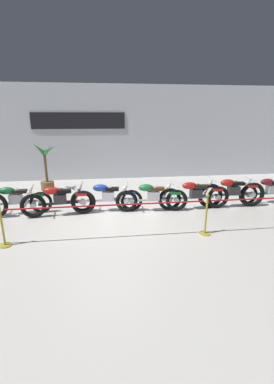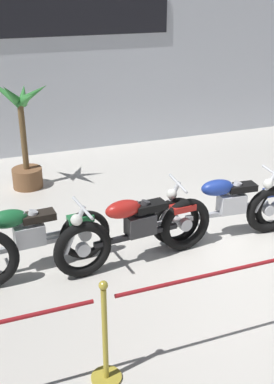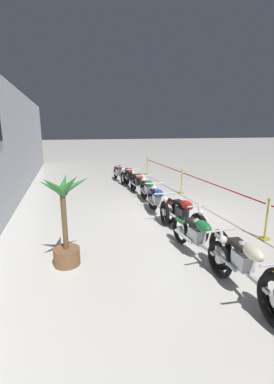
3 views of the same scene
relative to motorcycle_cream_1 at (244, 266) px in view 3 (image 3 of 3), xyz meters
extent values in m
plane|color=silver|center=(4.04, -0.60, -0.48)|extent=(120.00, 120.00, 0.00)
torus|color=black|center=(0.78, -0.07, -0.09)|extent=(0.78, 0.19, 0.77)
cylinder|color=silver|center=(0.78, -0.07, -0.09)|extent=(0.19, 0.10, 0.18)
cube|color=silver|center=(0.06, -0.01, 0.07)|extent=(0.38, 0.25, 0.26)
cylinder|color=silver|center=(0.02, 0.00, 0.27)|extent=(0.19, 0.12, 0.24)
cylinder|color=silver|center=(0.10, -0.01, 0.27)|extent=(0.19, 0.12, 0.24)
cylinder|color=silver|center=(0.37, 0.11, -0.07)|extent=(0.70, 0.13, 0.07)
cube|color=#ADAFB5|center=(0.01, 0.00, -0.07)|extent=(1.24, 0.17, 0.06)
ellipsoid|color=beige|center=(-0.17, 0.01, 0.33)|extent=(0.48, 0.26, 0.22)
cube|color=black|center=(0.19, -0.02, 0.29)|extent=(0.42, 0.23, 0.09)
cube|color=beige|center=(0.73, -0.06, 0.18)|extent=(0.33, 0.19, 0.08)
torus|color=black|center=(0.53, 0.10, -0.14)|extent=(0.67, 0.13, 0.67)
torus|color=black|center=(2.02, 0.19, -0.14)|extent=(0.67, 0.13, 0.67)
cylinder|color=silver|center=(0.53, 0.10, -0.14)|extent=(0.17, 0.09, 0.16)
cylinder|color=silver|center=(2.02, 0.19, -0.14)|extent=(0.17, 0.09, 0.16)
cylinder|color=silver|center=(0.44, 0.10, 0.14)|extent=(0.31, 0.07, 0.59)
cube|color=silver|center=(1.32, 0.15, 0.02)|extent=(0.37, 0.24, 0.26)
cylinder|color=silver|center=(1.28, 0.14, 0.22)|extent=(0.18, 0.12, 0.24)
cylinder|color=silver|center=(1.37, 0.15, 0.22)|extent=(0.18, 0.12, 0.24)
cylinder|color=silver|center=(1.62, 0.30, -0.12)|extent=(0.70, 0.11, 0.07)
cube|color=#ADAFB5|center=(1.27, 0.14, -0.12)|extent=(1.20, 0.13, 0.06)
ellipsoid|color=#1E6B38|center=(1.09, 0.13, 0.28)|extent=(0.47, 0.25, 0.22)
cube|color=black|center=(1.45, 0.15, 0.24)|extent=(0.41, 0.22, 0.09)
cube|color=#1E6B38|center=(1.97, 0.18, 0.10)|extent=(0.33, 0.18, 0.08)
cylinder|color=silver|center=(0.55, 0.10, 0.41)|extent=(0.07, 0.62, 0.04)
sphere|color=silver|center=(0.47, 0.10, 0.27)|extent=(0.14, 0.14, 0.14)
torus|color=black|center=(1.89, -0.21, -0.11)|extent=(0.74, 0.19, 0.73)
torus|color=black|center=(3.31, -0.07, -0.11)|extent=(0.74, 0.19, 0.73)
cylinder|color=silver|center=(1.89, -0.21, -0.11)|extent=(0.18, 0.10, 0.17)
cylinder|color=silver|center=(3.31, -0.07, -0.11)|extent=(0.18, 0.10, 0.17)
cylinder|color=silver|center=(1.80, -0.22, 0.17)|extent=(0.31, 0.09, 0.59)
cube|color=#2D2D30|center=(2.65, -0.14, 0.05)|extent=(0.38, 0.25, 0.26)
cylinder|color=#2D2D30|center=(2.61, -0.14, 0.25)|extent=(0.19, 0.13, 0.24)
cylinder|color=#2D2D30|center=(2.69, -0.13, 0.25)|extent=(0.19, 0.13, 0.24)
cylinder|color=silver|center=(2.93, 0.03, -0.09)|extent=(0.70, 0.14, 0.07)
cube|color=black|center=(2.60, -0.14, -0.09)|extent=(1.14, 0.17, 0.06)
ellipsoid|color=#B21E19|center=(2.42, -0.16, 0.31)|extent=(0.48, 0.26, 0.22)
cube|color=black|center=(2.78, -0.12, 0.27)|extent=(0.42, 0.24, 0.09)
cube|color=#B21E19|center=(3.26, -0.08, 0.15)|extent=(0.33, 0.19, 0.08)
cylinder|color=silver|center=(1.91, -0.21, 0.44)|extent=(0.10, 0.62, 0.04)
sphere|color=silver|center=(1.83, -0.22, 0.30)|extent=(0.14, 0.14, 0.14)
torus|color=black|center=(3.24, 0.10, -0.14)|extent=(0.69, 0.15, 0.68)
torus|color=black|center=(4.77, -0.02, -0.14)|extent=(0.69, 0.15, 0.68)
cylinder|color=silver|center=(3.24, 0.10, -0.14)|extent=(0.17, 0.09, 0.16)
cylinder|color=silver|center=(4.77, -0.02, -0.14)|extent=(0.17, 0.09, 0.16)
cylinder|color=silver|center=(3.15, 0.11, 0.15)|extent=(0.31, 0.08, 0.59)
cube|color=silver|center=(4.06, 0.04, 0.02)|extent=(0.38, 0.25, 0.26)
cylinder|color=silver|center=(4.02, 0.04, 0.22)|extent=(0.19, 0.12, 0.24)
cylinder|color=silver|center=(4.10, 0.04, 0.22)|extent=(0.19, 0.12, 0.24)
cylinder|color=silver|center=(4.37, 0.16, -0.12)|extent=(0.70, 0.12, 0.07)
cube|color=#ADAFB5|center=(4.01, 0.04, -0.12)|extent=(1.23, 0.16, 0.06)
ellipsoid|color=navy|center=(3.83, 0.06, 0.28)|extent=(0.48, 0.26, 0.22)
cube|color=black|center=(4.19, 0.03, 0.24)|extent=(0.41, 0.23, 0.09)
cube|color=navy|center=(4.72, -0.01, 0.11)|extent=(0.33, 0.18, 0.08)
cylinder|color=silver|center=(3.26, 0.10, 0.41)|extent=(0.08, 0.62, 0.04)
sphere|color=silver|center=(3.18, 0.11, 0.27)|extent=(0.14, 0.14, 0.14)
torus|color=black|center=(4.62, -0.06, -0.14)|extent=(0.69, 0.17, 0.69)
torus|color=black|center=(6.17, -0.18, -0.14)|extent=(0.69, 0.17, 0.69)
cylinder|color=silver|center=(4.62, -0.06, -0.14)|extent=(0.16, 0.09, 0.16)
cylinder|color=silver|center=(6.17, -0.18, -0.14)|extent=(0.16, 0.09, 0.16)
cylinder|color=silver|center=(4.53, -0.05, 0.15)|extent=(0.31, 0.08, 0.59)
cube|color=silver|center=(5.44, -0.12, 0.02)|extent=(0.38, 0.25, 0.26)
cylinder|color=silver|center=(5.40, -0.12, 0.22)|extent=(0.19, 0.12, 0.24)
cylinder|color=silver|center=(5.48, -0.13, 0.22)|extent=(0.19, 0.12, 0.24)
cylinder|color=silver|center=(5.75, -0.01, -0.12)|extent=(0.70, 0.12, 0.07)
cube|color=#ADAFB5|center=(5.39, -0.12, -0.12)|extent=(1.24, 0.16, 0.06)
ellipsoid|color=#1E6B38|center=(5.21, -0.10, 0.28)|extent=(0.48, 0.26, 0.22)
cube|color=#4C2D19|center=(5.57, -0.13, 0.24)|extent=(0.41, 0.23, 0.09)
cube|color=#1E6B38|center=(6.12, -0.18, 0.11)|extent=(0.33, 0.18, 0.08)
cylinder|color=silver|center=(4.64, -0.06, 0.41)|extent=(0.08, 0.62, 0.04)
sphere|color=silver|center=(4.56, -0.05, 0.27)|extent=(0.14, 0.14, 0.14)
torus|color=black|center=(5.96, -0.12, -0.12)|extent=(0.72, 0.12, 0.72)
torus|color=black|center=(7.55, -0.11, -0.12)|extent=(0.72, 0.12, 0.72)
cylinder|color=silver|center=(5.96, -0.12, -0.12)|extent=(0.17, 0.08, 0.17)
cylinder|color=silver|center=(7.55, -0.11, -0.12)|extent=(0.17, 0.08, 0.17)
cylinder|color=silver|center=(5.87, -0.12, 0.17)|extent=(0.30, 0.06, 0.59)
cube|color=#2D2D30|center=(6.81, -0.11, 0.04)|extent=(0.36, 0.22, 0.26)
cylinder|color=#2D2D30|center=(6.76, -0.11, 0.24)|extent=(0.18, 0.11, 0.24)
cylinder|color=#2D2D30|center=(6.85, -0.11, 0.24)|extent=(0.18, 0.11, 0.24)
cylinder|color=silver|center=(7.11, 0.03, -0.10)|extent=(0.70, 0.07, 0.07)
cube|color=#ADAFB5|center=(6.76, -0.11, -0.10)|extent=(1.27, 0.06, 0.06)
ellipsoid|color=#B21E19|center=(6.58, -0.11, 0.30)|extent=(0.46, 0.22, 0.22)
cube|color=black|center=(6.94, -0.11, 0.26)|extent=(0.40, 0.20, 0.09)
cube|color=#B21E19|center=(7.50, -0.11, 0.14)|extent=(0.32, 0.16, 0.08)
cylinder|color=silver|center=(5.98, -0.12, 0.43)|extent=(0.04, 0.62, 0.04)
sphere|color=silver|center=(5.90, -0.12, 0.29)|extent=(0.14, 0.14, 0.14)
torus|color=black|center=(7.32, -0.04, -0.08)|extent=(0.81, 0.16, 0.81)
torus|color=black|center=(8.73, -0.10, -0.08)|extent=(0.81, 0.16, 0.81)
cylinder|color=silver|center=(7.32, -0.04, -0.08)|extent=(0.19, 0.09, 0.19)
cylinder|color=silver|center=(8.73, -0.10, -0.08)|extent=(0.19, 0.09, 0.19)
cylinder|color=silver|center=(7.23, -0.04, 0.21)|extent=(0.31, 0.07, 0.59)
cube|color=#2D2D30|center=(8.07, -0.07, 0.08)|extent=(0.37, 0.23, 0.26)
cylinder|color=#2D2D30|center=(8.03, -0.07, 0.28)|extent=(0.18, 0.12, 0.24)
cylinder|color=#2D2D30|center=(8.11, -0.07, 0.28)|extent=(0.18, 0.12, 0.24)
cylinder|color=silver|center=(8.38, 0.06, -0.06)|extent=(0.70, 0.10, 0.07)
cube|color=#47474C|center=(8.02, -0.07, -0.06)|extent=(1.14, 0.10, 0.06)
ellipsoid|color=#B21E19|center=(7.84, -0.06, 0.34)|extent=(0.47, 0.24, 0.22)
cube|color=black|center=(8.20, -0.08, 0.30)|extent=(0.41, 0.22, 0.09)
cube|color=#B21E19|center=(8.68, -0.10, 0.21)|extent=(0.33, 0.17, 0.08)
cylinder|color=silver|center=(7.34, -0.04, 0.47)|extent=(0.06, 0.62, 0.04)
sphere|color=silver|center=(7.26, -0.04, 0.33)|extent=(0.14, 0.14, 0.14)
torus|color=black|center=(8.71, 0.11, -0.15)|extent=(0.66, 0.11, 0.66)
torus|color=black|center=(10.33, 0.16, -0.15)|extent=(0.66, 0.11, 0.66)
cylinder|color=silver|center=(8.71, 0.11, -0.15)|extent=(0.16, 0.08, 0.16)
cylinder|color=silver|center=(10.33, 0.16, -0.15)|extent=(0.16, 0.08, 0.16)
cylinder|color=silver|center=(8.62, 0.11, 0.14)|extent=(0.30, 0.07, 0.59)
cube|color=silver|center=(9.57, 0.14, 0.01)|extent=(0.37, 0.23, 0.26)
cylinder|color=silver|center=(9.53, 0.14, 0.21)|extent=(0.18, 0.12, 0.24)
cylinder|color=silver|center=(9.61, 0.14, 0.21)|extent=(0.18, 0.12, 0.24)
cylinder|color=silver|center=(9.87, 0.29, -0.13)|extent=(0.70, 0.09, 0.07)
cube|color=#47474C|center=(9.52, 0.14, -0.13)|extent=(1.30, 0.10, 0.06)
ellipsoid|color=maroon|center=(9.34, 0.13, 0.27)|extent=(0.47, 0.23, 0.22)
cube|color=black|center=(9.70, 0.14, 0.23)|extent=(0.41, 0.21, 0.09)
cube|color=maroon|center=(10.28, 0.16, 0.09)|extent=(0.32, 0.17, 0.08)
cylinder|color=silver|center=(8.73, 0.11, 0.40)|extent=(0.05, 0.62, 0.04)
sphere|color=silver|center=(8.65, 0.11, 0.26)|extent=(0.14, 0.14, 0.14)
cylinder|color=brown|center=(1.69, 2.77, -0.31)|extent=(0.51, 0.51, 0.34)
cylinder|color=brown|center=(1.69, 2.77, 0.44)|extent=(0.10, 0.10, 1.15)
cone|color=#337F38|center=(1.90, 2.73, 1.14)|extent=(0.56, 0.26, 0.42)
cone|color=#337F38|center=(1.78, 2.96, 1.10)|extent=(0.32, 0.51, 0.40)
cone|color=#337F38|center=(1.46, 2.90, 1.17)|extent=(0.62, 0.46, 0.54)
cone|color=#337F38|center=(1.56, 2.65, 1.16)|extent=(0.44, 0.43, 0.51)
cone|color=#337F38|center=(1.78, 2.54, 1.11)|extent=(0.31, 0.61, 0.43)
cylinder|color=maroon|center=(4.04, -1.89, 0.40)|extent=(4.59, 0.04, 0.04)
cylinder|color=maroon|center=(8.79, -1.89, 0.40)|extent=(4.54, 0.04, 0.04)
cylinder|color=gold|center=(1.65, -1.89, -0.47)|extent=(0.28, 0.28, 0.03)
cylinder|color=gold|center=(1.65, -1.89, 0.02)|extent=(0.05, 0.05, 0.95)
sphere|color=gold|center=(1.65, -1.89, 0.54)|extent=(0.08, 0.08, 0.08)
cylinder|color=gold|center=(6.43, -1.89, -0.47)|extent=(0.28, 0.28, 0.03)
cylinder|color=gold|center=(6.43, -1.89, 0.02)|extent=(0.05, 0.05, 0.95)
sphere|color=gold|center=(6.43, -1.89, 0.54)|extent=(0.08, 0.08, 0.08)
cylinder|color=gold|center=(11.16, -1.89, -0.47)|extent=(0.28, 0.28, 0.03)
cylinder|color=gold|center=(11.16, -1.89, 0.02)|extent=(0.05, 0.05, 0.95)
sphere|color=gold|center=(11.16, -1.89, 0.54)|extent=(0.08, 0.08, 0.08)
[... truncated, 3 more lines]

